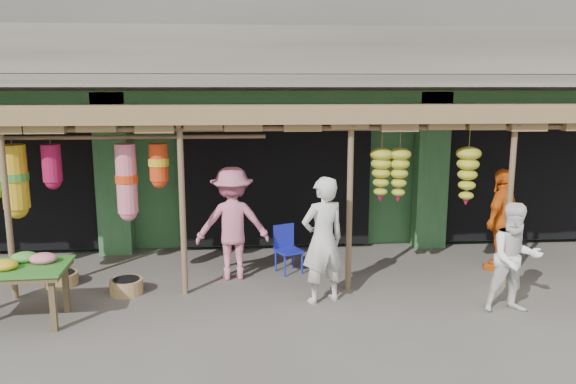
{
  "coord_description": "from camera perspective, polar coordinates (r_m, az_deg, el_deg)",
  "views": [
    {
      "loc": [
        -0.56,
        -8.39,
        3.12
      ],
      "look_at": [
        0.16,
        1.0,
        1.32
      ],
      "focal_mm": 35.0,
      "sensor_mm": 36.0,
      "label": 1
    }
  ],
  "objects": [
    {
      "name": "ground",
      "position": [
        8.97,
        -0.52,
        -9.56
      ],
      "size": [
        80.0,
        80.0,
        0.0
      ],
      "primitive_type": "plane",
      "color": "#514C47",
      "rests_on": "ground"
    },
    {
      "name": "building",
      "position": [
        13.27,
        -1.99,
        11.87
      ],
      "size": [
        16.4,
        6.8,
        7.0
      ],
      "color": "gray",
      "rests_on": "ground"
    },
    {
      "name": "awning",
      "position": [
        9.21,
        -1.95,
        7.34
      ],
      "size": [
        14.0,
        2.7,
        2.79
      ],
      "color": "brown",
      "rests_on": "ground"
    },
    {
      "name": "flower_table",
      "position": [
        8.28,
        -26.47,
        -7.06
      ],
      "size": [
        1.57,
        0.97,
        0.92
      ],
      "rotation": [
        0.0,
        0.0,
        0.05
      ],
      "color": "brown",
      "rests_on": "ground"
    },
    {
      "name": "blue_chair",
      "position": [
        9.51,
        -0.14,
        -5.51
      ],
      "size": [
        0.51,
        0.51,
        0.8
      ],
      "rotation": [
        0.0,
        0.0,
        0.42
      ],
      "color": "#1A20A9",
      "rests_on": "ground"
    },
    {
      "name": "basket_mid",
      "position": [
        9.69,
        -22.02,
        -8.19
      ],
      "size": [
        0.59,
        0.59,
        0.2
      ],
      "primitive_type": "cylinder",
      "rotation": [
        0.0,
        0.0,
        0.16
      ],
      "color": "olive",
      "rests_on": "ground"
    },
    {
      "name": "basket_right",
      "position": [
        8.98,
        -16.09,
        -9.21
      ],
      "size": [
        0.57,
        0.57,
        0.23
      ],
      "primitive_type": "cylinder",
      "rotation": [
        0.0,
        0.0,
        -0.16
      ],
      "color": "#AA8B4F",
      "rests_on": "ground"
    },
    {
      "name": "person_front",
      "position": [
        8.11,
        3.57,
        -4.91
      ],
      "size": [
        0.79,
        0.66,
        1.86
      ],
      "primitive_type": "imported",
      "rotation": [
        0.0,
        0.0,
        3.52
      ],
      "color": "silver",
      "rests_on": "ground"
    },
    {
      "name": "person_right",
      "position": [
        8.39,
        22.06,
        -6.25
      ],
      "size": [
        0.77,
        0.6,
        1.55
      ],
      "primitive_type": "imported",
      "rotation": [
        0.0,
        0.0,
        -0.02
      ],
      "color": "white",
      "rests_on": "ground"
    },
    {
      "name": "person_vendor",
      "position": [
        10.2,
        20.85,
        -2.62
      ],
      "size": [
        1.04,
        1.02,
        1.75
      ],
      "primitive_type": "imported",
      "rotation": [
        0.0,
        0.0,
        3.9
      ],
      "color": "orange",
      "rests_on": "ground"
    },
    {
      "name": "person_shopper",
      "position": [
        9.13,
        -5.66,
        -3.19
      ],
      "size": [
        1.24,
        0.77,
        1.84
      ],
      "primitive_type": "imported",
      "rotation": [
        0.0,
        0.0,
        3.22
      ],
      "color": "#D06E8B",
      "rests_on": "ground"
    }
  ]
}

